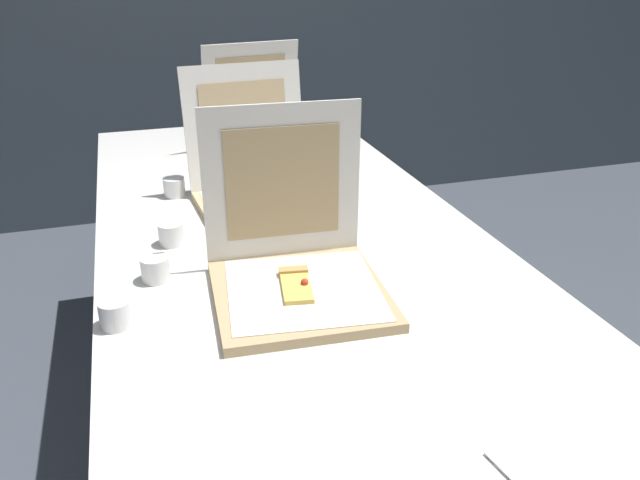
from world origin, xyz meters
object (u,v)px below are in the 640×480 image
cup_white_near_left (115,313)px  cup_white_near_center (155,269)px  pizza_box_front (296,268)px  cup_white_far (174,187)px  pizza_box_back (264,139)px  napkin_pile (549,467)px  table (293,249)px  cup_white_mid (171,234)px  pizza_box_middle (262,188)px

cup_white_near_left → cup_white_near_center: (0.09, 0.17, 0.00)m
pizza_box_front → cup_white_far: pizza_box_front is taller
pizza_box_back → napkin_pile: pizza_box_back is taller
cup_white_near_left → napkin_pile: (0.59, -0.58, -0.02)m
table → pizza_box_back: size_ratio=5.80×
table → napkin_pile: (0.14, -0.90, 0.05)m
pizza_box_front → cup_white_mid: (-0.24, 0.32, -0.03)m
cup_white_far → cup_white_near_center: 0.53m
cup_white_far → pizza_box_front: bearing=-73.4°
napkin_pile → pizza_box_front: bearing=108.9°
pizza_box_front → cup_white_near_center: bearing=158.2°
cup_white_near_center → pizza_box_front: bearing=-25.4°
pizza_box_back → cup_white_near_center: 0.97m
pizza_box_front → cup_white_near_left: pizza_box_front is taller
table → cup_white_far: bearing=125.3°
cup_white_mid → cup_white_near_center: (-0.05, -0.18, 0.00)m
table → pizza_box_middle: size_ratio=5.41×
table → pizza_box_middle: (-0.03, 0.22, 0.10)m
table → pizza_box_middle: bearing=98.6°
cup_white_near_left → cup_white_far: bearing=75.5°
cup_white_far → pizza_box_middle: bearing=-34.5°
table → napkin_pile: bearing=-81.1°
cup_white_near_left → napkin_pile: cup_white_near_left is taller
table → napkin_pile: 0.91m
cup_white_near_left → pizza_box_back: bearing=62.8°
table → cup_white_near_center: 0.39m
pizza_box_front → cup_white_near_left: size_ratio=6.04×
table → cup_white_far: (-0.27, 0.38, 0.07)m
cup_white_mid → pizza_box_middle: bearing=33.6°
table → cup_white_near_left: bearing=-144.5°
pizza_box_back → cup_white_near_left: bearing=-124.8°
table → napkin_pile: size_ratio=15.73×
pizza_box_middle → cup_white_near_left: pizza_box_middle is taller
cup_white_near_left → cup_white_far: 0.72m
cup_white_near_left → cup_white_far: same height
cup_white_mid → napkin_pile: cup_white_mid is taller
pizza_box_middle → pizza_box_front: bearing=-98.1°
pizza_box_front → cup_white_near_left: bearing=-171.4°
pizza_box_middle → cup_white_near_center: bearing=-135.8°
napkin_pile → table: bearing=98.9°
table → cup_white_mid: 0.32m
cup_white_near_left → cup_white_mid: (0.14, 0.35, 0.00)m
pizza_box_front → cup_white_near_center: size_ratio=6.04×
cup_white_near_center → cup_white_mid: bearing=74.2°
pizza_box_middle → napkin_pile: 1.13m
pizza_box_back → cup_white_near_left: 1.16m
pizza_box_back → napkin_pile: 1.61m
pizza_box_middle → napkin_pile: bearing=-85.1°
pizza_box_front → cup_white_mid: size_ratio=6.04×
cup_white_far → cup_white_mid: bearing=-96.7°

